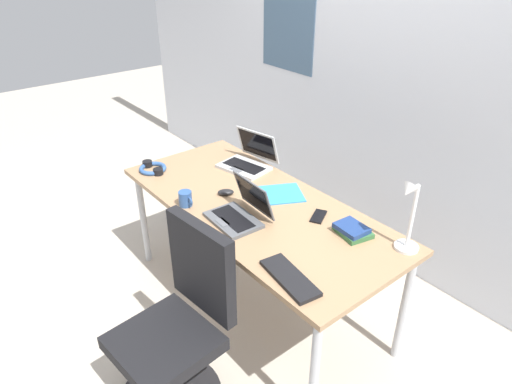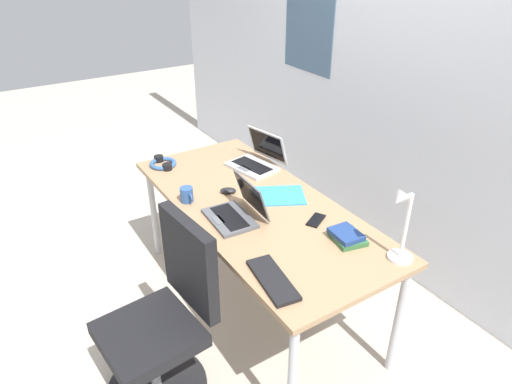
# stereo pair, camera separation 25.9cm
# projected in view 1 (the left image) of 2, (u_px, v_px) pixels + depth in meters

# --- Properties ---
(ground_plane) EXTENTS (12.00, 12.00, 0.00)m
(ground_plane) POSITION_uv_depth(u_px,v_px,m) (256.00, 301.00, 2.99)
(ground_plane) COLOR #B7AD9E
(wall_back) EXTENTS (6.00, 0.13, 2.60)m
(wall_back) POSITION_uv_depth(u_px,v_px,m) (387.00, 75.00, 2.96)
(wall_back) COLOR silver
(wall_back) RESTS_ON ground_plane
(desk) EXTENTS (1.80, 0.80, 0.74)m
(desk) POSITION_uv_depth(u_px,v_px,m) (256.00, 212.00, 2.66)
(desk) COLOR #9E7A56
(desk) RESTS_ON ground_plane
(desk_lamp) EXTENTS (0.12, 0.18, 0.40)m
(desk_lamp) POSITION_uv_depth(u_px,v_px,m) (408.00, 217.00, 2.14)
(desk_lamp) COLOR white
(desk_lamp) RESTS_ON desk
(laptop_near_mouse) EXTENTS (0.37, 0.34, 0.23)m
(laptop_near_mouse) POSITION_uv_depth(u_px,v_px,m) (248.00, 160.00, 3.04)
(laptop_near_mouse) COLOR #B7BABC
(laptop_near_mouse) RESTS_ON desk
(laptop_mid_desk) EXTENTS (0.32, 0.29, 0.22)m
(laptop_mid_desk) POSITION_uv_depth(u_px,v_px,m) (239.00, 212.00, 2.47)
(laptop_mid_desk) COLOR #515459
(laptop_mid_desk) RESTS_ON desk
(external_keyboard) EXTENTS (0.34, 0.17, 0.02)m
(external_keyboard) POSITION_uv_depth(u_px,v_px,m) (290.00, 278.00, 2.05)
(external_keyboard) COLOR black
(external_keyboard) RESTS_ON desk
(computer_mouse) EXTENTS (0.10, 0.11, 0.03)m
(computer_mouse) POSITION_uv_depth(u_px,v_px,m) (226.00, 192.00, 2.72)
(computer_mouse) COLOR black
(computer_mouse) RESTS_ON desk
(cell_phone) EXTENTS (0.12, 0.15, 0.01)m
(cell_phone) POSITION_uv_depth(u_px,v_px,m) (319.00, 216.00, 2.51)
(cell_phone) COLOR black
(cell_phone) RESTS_ON desk
(headphones) EXTENTS (0.21, 0.18, 0.04)m
(headphones) POSITION_uv_depth(u_px,v_px,m) (153.00, 168.00, 3.00)
(headphones) COLOR #335999
(headphones) RESTS_ON desk
(book_stack) EXTENTS (0.20, 0.18, 0.05)m
(book_stack) POSITION_uv_depth(u_px,v_px,m) (352.00, 230.00, 2.35)
(book_stack) COLOR #336638
(book_stack) RESTS_ON desk
(paper_folder_by_keyboard) EXTENTS (0.35, 0.38, 0.01)m
(paper_folder_by_keyboard) POSITION_uv_depth(u_px,v_px,m) (276.00, 194.00, 2.72)
(paper_folder_by_keyboard) COLOR #338CC6
(paper_folder_by_keyboard) RESTS_ON desk
(coffee_mug) EXTENTS (0.11, 0.08, 0.09)m
(coffee_mug) POSITION_uv_depth(u_px,v_px,m) (186.00, 199.00, 2.60)
(coffee_mug) COLOR #2D518C
(coffee_mug) RESTS_ON desk
(office_chair) EXTENTS (0.52, 0.56, 0.97)m
(office_chair) POSITION_uv_depth(u_px,v_px,m) (178.00, 337.00, 2.21)
(office_chair) COLOR black
(office_chair) RESTS_ON ground_plane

